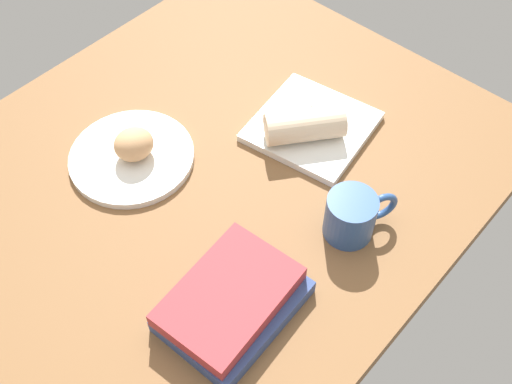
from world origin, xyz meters
TOP-DOWN VIEW (x-y plane):
  - dining_table at (0.00, 0.00)cm, footprint 110.00×90.00cm
  - round_plate at (7.25, -12.48)cm, footprint 23.63×23.63cm
  - scone_pastry at (6.65, -11.75)cm, footprint 9.01×8.53cm
  - square_plate at (-21.72, 8.01)cm, footprint 24.35×24.35cm
  - sauce_cup at (-26.38, 6.88)cm, footprint 5.39×5.39cm
  - breakfast_wrap at (-17.99, 8.92)cm, footprint 15.67×14.18cm
  - book_stack at (17.40, 23.26)cm, footprint 22.76×17.23cm
  - coffee_mug at (-7.41, 27.94)cm, footprint 12.54×8.98cm

SIDE VIEW (x-z plane):
  - dining_table at x=0.00cm, z-range 0.00..4.00cm
  - round_plate at x=7.25cm, z-range 4.00..5.40cm
  - square_plate at x=-21.72cm, z-range 4.00..5.60cm
  - sauce_cup at x=-26.38cm, z-range 5.69..7.83cm
  - book_stack at x=17.40cm, z-range 3.90..9.82cm
  - scone_pastry at x=6.65cm, z-range 5.40..11.35cm
  - coffee_mug at x=-7.41cm, z-range 4.10..12.70cm
  - breakfast_wrap at x=-17.99cm, z-range 5.60..11.89cm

